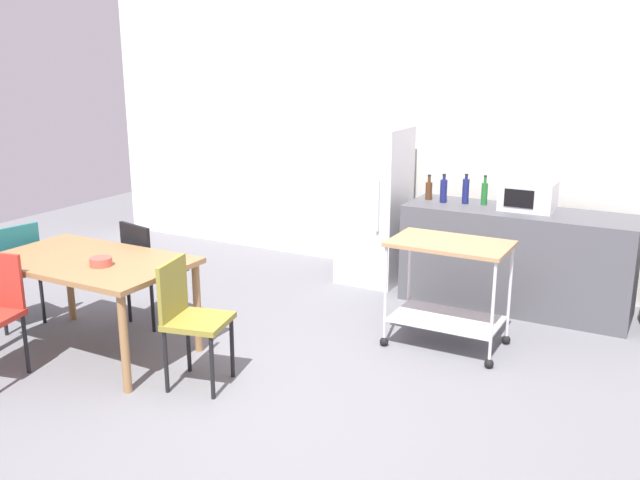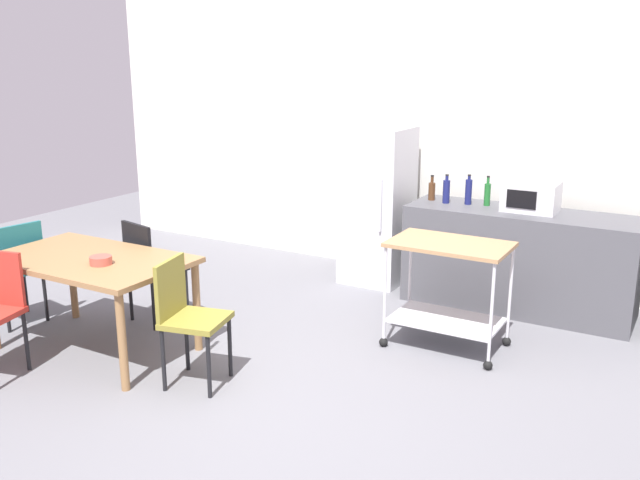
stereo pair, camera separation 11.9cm
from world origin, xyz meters
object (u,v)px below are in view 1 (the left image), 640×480
Objects in this scene: bottle_hot_sauce at (484,193)px; bottle_sparkling_water at (444,190)px; microwave at (528,196)px; chair_olive at (189,314)px; kitchen_cart at (449,276)px; bottle_wine at (429,190)px; chair_teal at (13,268)px; fruit_bowl at (101,262)px; chair_black at (149,265)px; bottle_sesame_oil at (466,191)px; dining_table at (90,269)px; refrigerator at (374,205)px.

bottle_sparkling_water is at bearing -167.24° from bottle_hot_sauce.
bottle_hot_sauce reaches higher than microwave.
kitchen_cart is at bearing -54.92° from chair_olive.
bottle_hot_sauce is (0.52, 0.02, 0.02)m from bottle_wine.
chair_teal is 5.52× the size of fruit_bowl.
chair_black is 2.91m from bottle_sesame_oil.
chair_black is 0.98× the size of kitchen_cart.
chair_black is at bearing 91.93° from dining_table.
bottle_sparkling_water is at bearing 140.64° from chair_teal.
fruit_bowl is (0.21, -0.09, 0.11)m from dining_table.
dining_table is 5.51× the size of bottle_hot_sauce.
bottle_sparkling_water is (0.90, 2.62, 0.50)m from chair_olive.
refrigerator is (2.12, 2.58, 0.26)m from chair_teal.
bottle_sparkling_water is (1.89, 2.54, 0.34)m from dining_table.
microwave is (2.67, 1.94, 0.51)m from chair_black.
bottle_sesame_oil is (2.11, 1.94, 0.50)m from chair_black.
chair_teal is at bearing 176.40° from dining_table.
dining_table is at bearing -128.84° from bottle_sesame_oil.
bottle_sparkling_water is at bearing 53.36° from dining_table.
bottle_sparkling_water is 0.20m from bottle_sesame_oil.
fruit_bowl is (-0.94, -2.73, 0.01)m from refrigerator.
microwave is (3.62, 2.53, 0.51)m from chair_teal.
chair_teal is 3.75× the size of bottle_wine.
chair_black is 2.74m from bottle_sparkling_water.
refrigerator is 3.37× the size of microwave.
bottle_sesame_oil reaches higher than bottle_hot_sauce.
bottle_sesame_oil is (3.06, 2.53, 0.50)m from chair_teal.
chair_teal reaches higher than fruit_bowl.
refrigerator reaches higher than dining_table.
dining_table is 1.69× the size of chair_teal.
chair_teal is at bearing -139.05° from bottle_sparkling_water.
bottle_wine is at bearing 56.44° from dining_table.
dining_table is 1.69× the size of chair_black.
bottle_sparkling_water reaches higher than kitchen_cart.
refrigerator is at bearing 176.76° from bottle_sesame_oil.
kitchen_cart is 1.28m from bottle_sesame_oil.
bottle_sesame_oil is (1.09, 2.66, 0.50)m from chair_olive.
refrigerator reaches higher than chair_black.
bottle_sparkling_water is (1.91, 1.89, 0.50)m from chair_black.
refrigerator is at bearing 150.36° from chair_teal.
chair_olive is 1.93× the size of microwave.
bottle_sesame_oil reaches higher than kitchen_cart.
chair_black is at bearing -120.41° from refrigerator.
kitchen_cart reaches higher than fruit_bowl.
bottle_sparkling_water is at bearing -7.71° from refrigerator.
bottle_sparkling_water reaches higher than fruit_bowl.
bottle_wine is at bearing 178.01° from bottle_sesame_oil.
bottle_sparkling_water is 0.98× the size of bottle_hot_sauce.
bottle_hot_sauce is (-0.09, 1.21, 0.44)m from kitchen_cart.
chair_teal is at bearing 44.52° from chair_black.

